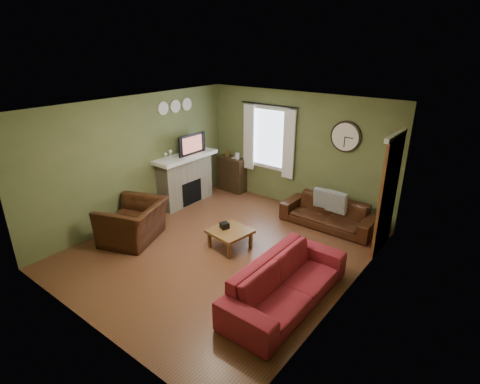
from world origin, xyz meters
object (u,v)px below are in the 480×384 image
Objects in this scene: sofa_red at (286,282)px; coffee_table at (230,239)px; armchair at (133,222)px; bookshelf at (232,174)px; sofa_brown at (329,213)px.

coffee_table is (-1.64, 0.71, -0.15)m from sofa_red.
coffee_table is (1.65, 0.90, -0.20)m from armchair.
sofa_red is at bearing 71.67° from armchair.
armchair reaches higher than sofa_red.
bookshelf reaches higher than sofa_red.
coffee_table is (1.79, -2.26, -0.26)m from bookshelf.
sofa_brown is 2.70m from sofa_red.
bookshelf is 3.16m from armchair.
bookshelf is 4.54m from sofa_red.
sofa_red is 1.79m from coffee_table.
armchair is (-2.70, -2.83, 0.10)m from sofa_brown.
armchair reaches higher than coffee_table.
armchair is 1.72× the size of coffee_table.
bookshelf is at bearing 160.95° from armchair.
armchair is at bearing 93.32° from sofa_red.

